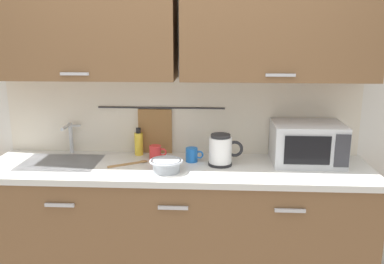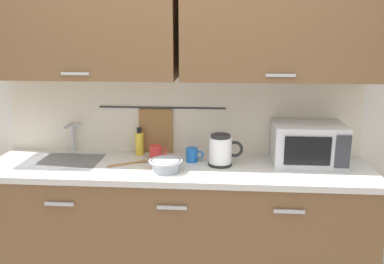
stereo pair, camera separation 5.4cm
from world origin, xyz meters
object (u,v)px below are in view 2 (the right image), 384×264
at_px(microwave, 308,144).
at_px(dish_soap_bottle, 140,143).
at_px(electric_kettle, 221,150).
at_px(mixing_bowl, 166,165).
at_px(mug_by_kettle, 192,155).
at_px(wooden_spoon, 133,163).
at_px(mug_near_sink, 156,152).

distance_m(microwave, dish_soap_bottle, 1.16).
bearing_deg(electric_kettle, mixing_bowl, -156.20).
bearing_deg(mixing_bowl, microwave, 14.28).
distance_m(mixing_bowl, mug_by_kettle, 0.26).
bearing_deg(electric_kettle, microwave, 8.11).
relative_size(electric_kettle, wooden_spoon, 0.90).
relative_size(microwave, electric_kettle, 2.03).
xyz_separation_m(microwave, dish_soap_bottle, (-1.15, 0.11, -0.05)).
distance_m(mixing_bowl, wooden_spoon, 0.28).
height_order(microwave, mug_near_sink, microwave).
xyz_separation_m(dish_soap_bottle, wooden_spoon, (-0.00, -0.21, -0.08)).
bearing_deg(mug_by_kettle, electric_kettle, -17.29).
bearing_deg(mug_by_kettle, mug_near_sink, 170.04).
relative_size(dish_soap_bottle, mug_by_kettle, 1.63).
height_order(mug_near_sink, mixing_bowl, mug_near_sink).
distance_m(electric_kettle, mixing_bowl, 0.38).
bearing_deg(mug_by_kettle, dish_soap_bottle, 160.89).
bearing_deg(electric_kettle, mug_by_kettle, 162.71).
height_order(mug_by_kettle, wooden_spoon, mug_by_kettle).
distance_m(electric_kettle, mug_near_sink, 0.46).
height_order(microwave, electric_kettle, microwave).
bearing_deg(mug_near_sink, dish_soap_bottle, 146.10).
relative_size(microwave, mug_near_sink, 3.83).
distance_m(microwave, mug_by_kettle, 0.77).
relative_size(electric_kettle, mixing_bowl, 1.06).
distance_m(mug_near_sink, mug_by_kettle, 0.26).
bearing_deg(mixing_bowl, mug_near_sink, 112.00).
bearing_deg(microwave, wooden_spoon, -175.20).
distance_m(electric_kettle, mug_by_kettle, 0.21).
bearing_deg(wooden_spoon, microwave, 4.80).
xyz_separation_m(electric_kettle, dish_soap_bottle, (-0.58, 0.19, -0.01)).
height_order(mixing_bowl, wooden_spoon, mixing_bowl).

